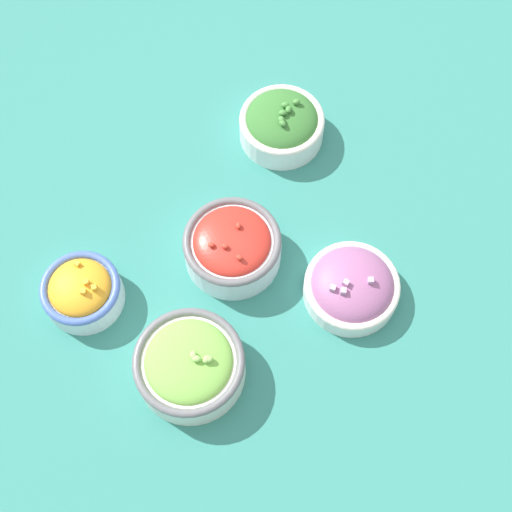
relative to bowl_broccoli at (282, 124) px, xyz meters
The scene contains 6 objects.
ground_plane 0.24m from the bowl_broccoli, 141.99° to the right, with size 3.00×3.00×0.00m, color #337F75.
bowl_broccoli is the anchor object (origin of this frame).
bowl_cherry_tomatoes 0.23m from the bowl_broccoli, 151.08° to the right, with size 0.14×0.14×0.08m.
bowl_squash 0.41m from the bowl_broccoli, behind, with size 0.12×0.12×0.07m.
bowl_lettuce 0.42m from the bowl_broccoli, 150.24° to the right, with size 0.15×0.15×0.08m.
bowl_red_onion 0.30m from the bowl_broccoli, 112.58° to the right, with size 0.14×0.14×0.07m.
Camera 1 is at (-0.29, -0.32, 0.98)m, focal length 50.00 mm.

